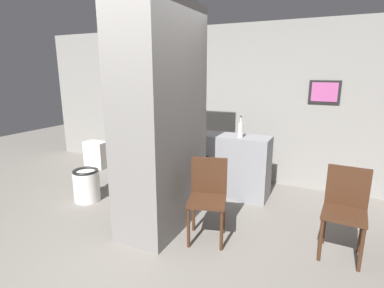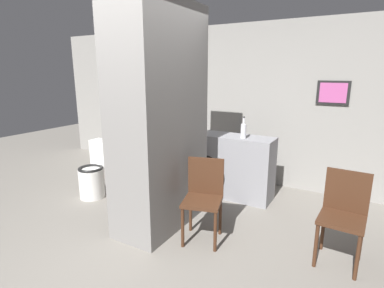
# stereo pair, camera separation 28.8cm
# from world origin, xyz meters

# --- Properties ---
(ground_plane) EXTENTS (14.00, 14.00, 0.00)m
(ground_plane) POSITION_xyz_m (0.00, 0.00, 0.00)
(ground_plane) COLOR slate
(wall_back) EXTENTS (8.00, 0.09, 2.60)m
(wall_back) POSITION_xyz_m (-0.00, 2.63, 1.30)
(wall_back) COLOR gray
(wall_back) RESTS_ON ground_plane
(pillar_center) EXTENTS (0.63, 1.24, 2.60)m
(pillar_center) POSITION_xyz_m (-0.13, 0.62, 1.30)
(pillar_center) COLOR gray
(pillar_center) RESTS_ON ground_plane
(counter_shelf) EXTENTS (1.11, 0.44, 0.93)m
(counter_shelf) POSITION_xyz_m (0.35, 1.82, 0.47)
(counter_shelf) COLOR gray
(counter_shelf) RESTS_ON ground_plane
(toilet) EXTENTS (0.37, 0.53, 0.83)m
(toilet) POSITION_xyz_m (-1.49, 0.79, 0.35)
(toilet) COLOR white
(toilet) RESTS_ON ground_plane
(chair_near_pillar) EXTENTS (0.50, 0.50, 0.91)m
(chair_near_pillar) POSITION_xyz_m (0.49, 0.56, 0.52)
(chair_near_pillar) COLOR #422616
(chair_near_pillar) RESTS_ON ground_plane
(chair_by_doorway) EXTENTS (0.43, 0.43, 0.91)m
(chair_by_doorway) POSITION_xyz_m (1.86, 0.87, 0.52)
(chair_by_doorway) COLOR #422616
(chair_by_doorway) RESTS_ON ground_plane
(bicycle) EXTENTS (1.73, 0.42, 0.70)m
(bicycle) POSITION_xyz_m (-0.58, 1.60, 0.34)
(bicycle) COLOR black
(bicycle) RESTS_ON ground_plane
(bottle_tall) EXTENTS (0.08, 0.08, 0.31)m
(bottle_tall) POSITION_xyz_m (0.49, 1.73, 1.05)
(bottle_tall) COLOR silver
(bottle_tall) RESTS_ON counter_shelf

